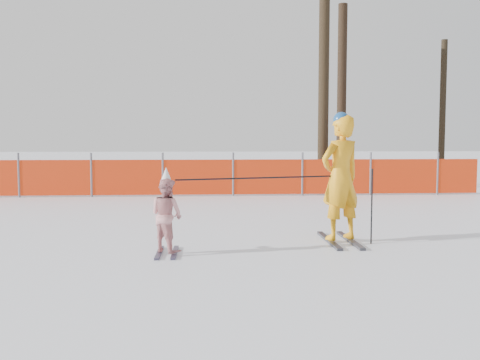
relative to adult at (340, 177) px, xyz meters
name	(u,v)px	position (x,y,z in m)	size (l,w,h in m)	color
ground	(242,250)	(-1.60, -0.53, -1.03)	(120.00, 120.00, 0.00)	white
adult	(340,177)	(0.00, 0.00, 0.00)	(0.85, 1.45, 2.06)	black
child	(167,214)	(-2.69, -0.74, -0.47)	(0.65, 0.85, 1.24)	black
ski_poles	(295,187)	(-0.78, -0.31, -0.13)	(3.04, 0.69, 1.18)	black
safety_fence	(182,177)	(-2.83, 6.90, -0.48)	(17.22, 0.06, 1.25)	#595960
tree_trunks	(351,96)	(2.58, 9.03, 1.99)	(4.85, 1.89, 6.35)	black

